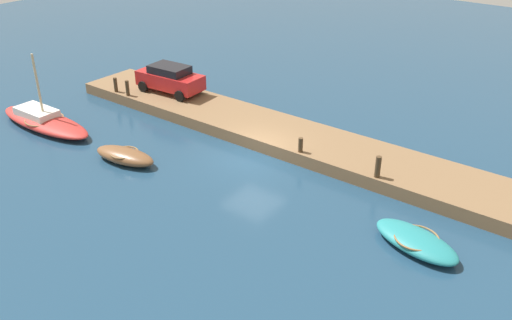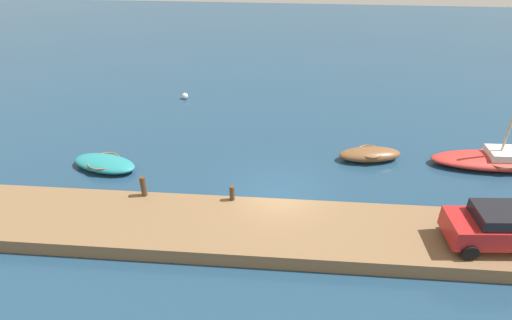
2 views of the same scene
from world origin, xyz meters
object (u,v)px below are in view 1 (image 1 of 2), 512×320
Objects in this scene: mooring_post_mid_east at (127,88)px; parked_car at (170,78)px; mooring_post_west at (378,167)px; mooring_post_mid_west at (301,145)px; mooring_post_east at (116,85)px; rowboat_brown at (125,156)px; rowboat_teal at (416,241)px; sailboat_red at (44,120)px.

parked_car is at bearing -129.82° from mooring_post_mid_east.
mooring_post_mid_east is (15.89, 0.00, -0.03)m from mooring_post_west.
mooring_post_west is 1.38× the size of mooring_post_mid_west.
mooring_post_mid_west is 0.17× the size of parked_car.
parked_car is (-2.64, -1.91, 0.43)m from mooring_post_east.
rowboat_brown is 8.27m from mooring_post_mid_west.
rowboat_teal is 7.58m from mooring_post_mid_west.
sailboat_red is at bearing 87.82° from mooring_post_east.
mooring_post_mid_east reaches higher than mooring_post_mid_west.
rowboat_brown is 6.57m from sailboat_red.
sailboat_red is 7.57× the size of mooring_post_mid_east.
mooring_post_east is (16.93, 0.00, -0.06)m from mooring_post_west.
rowboat_teal is at bearing 136.29° from mooring_post_west.
mooring_post_east reaches higher than mooring_post_mid_west.
sailboat_red is at bearing 15.76° from mooring_post_west.
mooring_post_west is 1.07× the size of mooring_post_mid_east.
sailboat_red is 7.04× the size of mooring_post_west.
rowboat_teal is 18.05m from parked_car.
mooring_post_west is 0.23× the size of parked_car.
mooring_post_east is (-0.18, -4.83, 0.66)m from sailboat_red.
rowboat_brown is 7.28m from mooring_post_mid_east.
mooring_post_mid_west is at bearing 180.00° from mooring_post_mid_east.
mooring_post_mid_east is at bearing -51.15° from rowboat_brown.
mooring_post_mid_west is at bearing -161.12° from sailboat_red.
parked_car is (-1.59, -1.91, 0.40)m from mooring_post_mid_east.
mooring_post_mid_west is (6.97, -2.92, 0.68)m from rowboat_teal.
mooring_post_mid_east is (11.98, 0.00, 0.10)m from mooring_post_mid_west.
sailboat_red is 4.88m from mooring_post_east.
sailboat_red is at bearing -9.20° from rowboat_brown.
rowboat_teal is 0.55× the size of sailboat_red.
mooring_post_west reaches higher than mooring_post_mid_east.
sailboat_red is at bearing 20.09° from mooring_post_mid_west.
mooring_post_mid_west is at bearing 0.00° from mooring_post_west.
mooring_post_mid_east is at bearing -105.48° from sailboat_red.
mooring_post_east is (19.99, -2.92, 0.75)m from rowboat_teal.
mooring_post_mid_east is (18.94, -2.92, 0.78)m from rowboat_teal.
parked_car reaches higher than mooring_post_east.
parked_car is (3.75, -6.80, 1.14)m from rowboat_brown.
mooring_post_mid_west is at bearing -9.04° from rowboat_teal.
rowboat_teal is at bearing 179.56° from rowboat_brown.
rowboat_brown is at bearing 21.95° from rowboat_teal.
parked_car reaches higher than mooring_post_mid_east.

